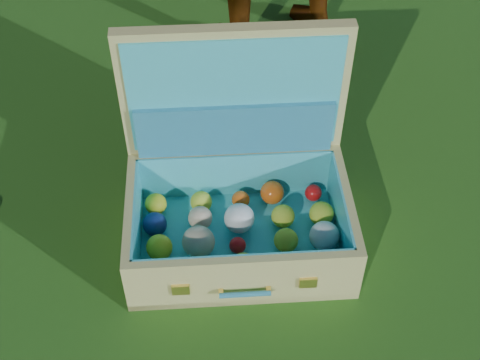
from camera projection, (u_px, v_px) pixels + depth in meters
name	position (u px, v px, depth m)	size (l,w,h in m)	color
ground	(187.00, 198.00, 1.96)	(60.00, 60.00, 0.00)	#215114
suitcase	(238.00, 187.00, 1.77)	(0.62, 0.48, 0.57)	tan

